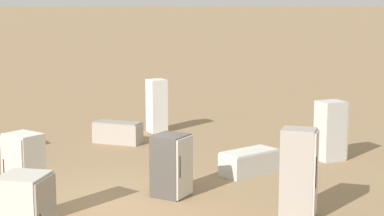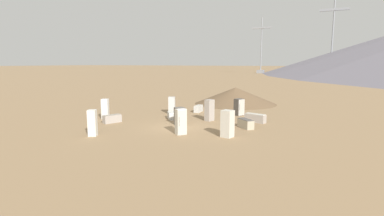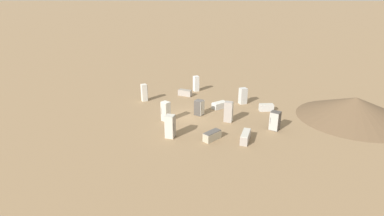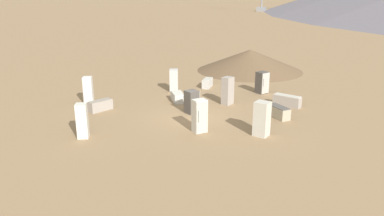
% 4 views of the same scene
% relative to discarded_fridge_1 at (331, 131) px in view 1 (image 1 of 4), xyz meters
% --- Properties ---
extents(ground_plane, '(1000.00, 1000.00, 0.00)m').
position_rel_discarded_fridge_1_xyz_m(ground_plane, '(-3.70, 5.41, -0.86)').
color(ground_plane, '#937551').
extents(discarded_fridge_1, '(0.87, 0.94, 1.72)m').
position_rel_discarded_fridge_1_xyz_m(discarded_fridge_1, '(0.00, 0.00, 0.00)').
color(discarded_fridge_1, silver).
rests_on(discarded_fridge_1, ground_plane).
extents(discarded_fridge_3, '(0.77, 0.88, 1.91)m').
position_rel_discarded_fridge_1_xyz_m(discarded_fridge_3, '(-4.90, 1.86, 0.10)').
color(discarded_fridge_3, '#A89E93').
rests_on(discarded_fridge_3, ground_plane).
extents(discarded_fridge_5, '(0.91, 0.93, 1.87)m').
position_rel_discarded_fridge_1_xyz_m(discarded_fridge_5, '(-5.05, 7.60, 0.08)').
color(discarded_fridge_5, silver).
rests_on(discarded_fridge_5, ground_plane).
extents(discarded_fridge_6, '(0.82, 0.79, 1.84)m').
position_rel_discarded_fridge_1_xyz_m(discarded_fridge_6, '(4.18, 5.13, 0.06)').
color(discarded_fridge_6, white).
rests_on(discarded_fridge_6, ground_plane).
extents(discarded_fridge_8, '(1.01, 1.02, 1.47)m').
position_rel_discarded_fridge_1_xyz_m(discarded_fridge_8, '(-3.36, 4.57, -0.12)').
color(discarded_fridge_8, '#4C4742').
rests_on(discarded_fridge_8, ground_plane).
extents(discarded_fridge_9, '(1.53, 1.70, 0.63)m').
position_rel_discarded_fridge_1_xyz_m(discarded_fridge_9, '(-1.45, 2.51, -0.55)').
color(discarded_fridge_9, silver).
rests_on(discarded_fridge_9, ground_plane).
extents(discarded_fridge_12, '(1.12, 1.66, 0.69)m').
position_rel_discarded_fridge_1_xyz_m(discarded_fridge_12, '(2.35, 6.33, -0.51)').
color(discarded_fridge_12, '#A89E93').
rests_on(discarded_fridge_12, ground_plane).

